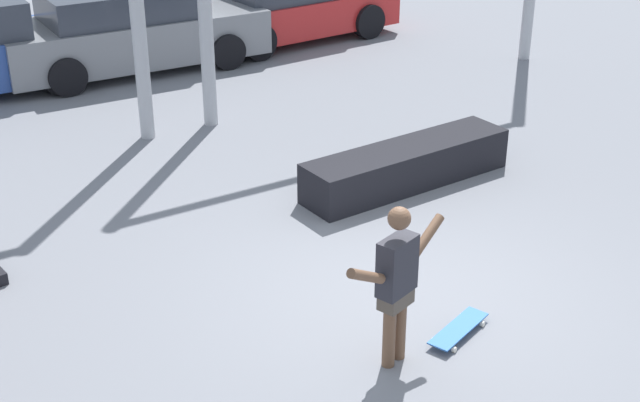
{
  "coord_description": "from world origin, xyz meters",
  "views": [
    {
      "loc": [
        -4.68,
        -5.95,
        4.65
      ],
      "look_at": [
        -0.29,
        1.04,
        0.67
      ],
      "focal_mm": 50.0,
      "sensor_mm": 36.0,
      "label": 1
    }
  ],
  "objects_px": {
    "grind_box": "(407,165)",
    "parked_car_red": "(289,7)",
    "parked_car_grey": "(129,30)",
    "skateboarder": "(397,279)",
    "skateboard": "(458,329)"
  },
  "relations": [
    {
      "from": "grind_box",
      "to": "parked_car_red",
      "type": "height_order",
      "value": "parked_car_red"
    },
    {
      "from": "parked_car_grey",
      "to": "parked_car_red",
      "type": "distance_m",
      "value": 3.29
    },
    {
      "from": "grind_box",
      "to": "parked_car_red",
      "type": "bearing_deg",
      "value": 71.82
    },
    {
      "from": "skateboarder",
      "to": "grind_box",
      "type": "xyz_separation_m",
      "value": [
        2.35,
        2.92,
        -0.58
      ]
    },
    {
      "from": "skateboarder",
      "to": "grind_box",
      "type": "distance_m",
      "value": 3.79
    },
    {
      "from": "skateboard",
      "to": "parked_car_red",
      "type": "bearing_deg",
      "value": 48.47
    },
    {
      "from": "skateboarder",
      "to": "parked_car_red",
      "type": "height_order",
      "value": "skateboarder"
    },
    {
      "from": "grind_box",
      "to": "parked_car_red",
      "type": "relative_size",
      "value": 0.69
    },
    {
      "from": "skateboarder",
      "to": "grind_box",
      "type": "bearing_deg",
      "value": 33.01
    },
    {
      "from": "skateboarder",
      "to": "parked_car_grey",
      "type": "distance_m",
      "value": 9.39
    },
    {
      "from": "skateboard",
      "to": "parked_car_red",
      "type": "height_order",
      "value": "parked_car_red"
    },
    {
      "from": "skateboarder",
      "to": "parked_car_grey",
      "type": "bearing_deg",
      "value": 64.32
    },
    {
      "from": "parked_car_red",
      "to": "parked_car_grey",
      "type": "bearing_deg",
      "value": 179.86
    },
    {
      "from": "skateboarder",
      "to": "parked_car_red",
      "type": "distance_m",
      "value": 10.53
    },
    {
      "from": "skateboard",
      "to": "grind_box",
      "type": "height_order",
      "value": "grind_box"
    }
  ]
}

